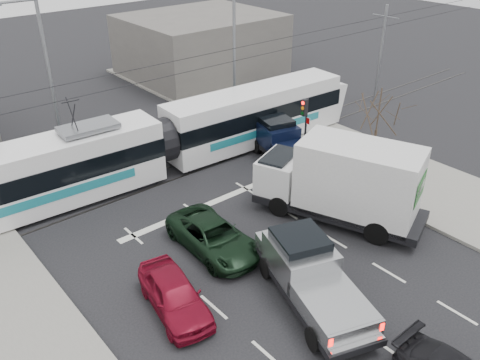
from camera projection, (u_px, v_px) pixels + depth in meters
ground at (306, 255)px, 21.77m from camera, size 120.00×120.00×0.00m
sidewalk_right at (424, 187)px, 26.79m from camera, size 6.00×60.00×0.15m
rails at (177, 171)px, 28.49m from camera, size 60.00×1.60×0.03m
building_right at (201, 45)px, 43.43m from camera, size 12.00×10.00×5.00m
bare_tree at (378, 114)px, 25.89m from camera, size 2.40×2.40×5.00m
traffic_signal at (305, 116)px, 28.45m from camera, size 0.44×0.44×3.60m
street_lamp_near at (232, 45)px, 32.82m from camera, size 2.38×0.25×9.00m
street_lamp_far at (46, 72)px, 27.70m from camera, size 2.38×0.25×9.00m
catenary at (172, 106)px, 26.62m from camera, size 60.00×0.20×7.00m
tram at (161, 142)px, 27.61m from camera, size 25.19×3.82×5.12m
silver_pickup at (309, 272)px, 18.95m from camera, size 4.09×6.67×2.30m
box_truck at (343, 182)px, 23.37m from camera, size 5.34×8.30×3.93m
navy_pickup at (282, 142)px, 29.30m from camera, size 3.24×5.71×2.27m
green_car at (213, 237)px, 21.77m from camera, size 2.44×4.98×1.36m
red_car at (174, 294)px, 18.52m from camera, size 2.42×4.42×1.42m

